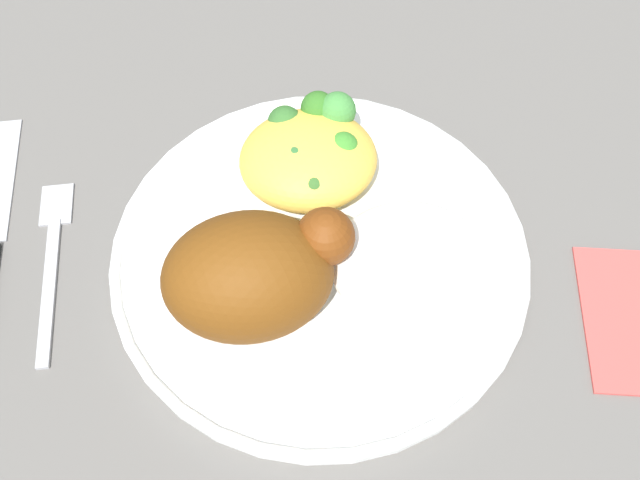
% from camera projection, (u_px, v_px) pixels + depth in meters
% --- Properties ---
extents(ground_plane, '(2.00, 2.00, 0.00)m').
position_uv_depth(ground_plane, '(320.00, 259.00, 0.47)').
color(ground_plane, '#5F5B57').
extents(plate, '(0.28, 0.28, 0.01)m').
position_uv_depth(plate, '(320.00, 253.00, 0.47)').
color(plate, white).
rests_on(plate, ground_plane).
extents(roasted_chicken, '(0.11, 0.08, 0.07)m').
position_uv_depth(roasted_chicken, '(253.00, 274.00, 0.41)').
color(roasted_chicken, brown).
rests_on(roasted_chicken, plate).
extents(rice_pile, '(0.10, 0.09, 0.03)m').
position_uv_depth(rice_pile, '(409.00, 261.00, 0.44)').
color(rice_pile, white).
rests_on(rice_pile, plate).
extents(mac_cheese_with_broccoli, '(0.09, 0.09, 0.05)m').
position_uv_depth(mac_cheese_with_broccoli, '(312.00, 154.00, 0.48)').
color(mac_cheese_with_broccoli, '#F2BB44').
rests_on(mac_cheese_with_broccoli, plate).
extents(fork, '(0.02, 0.14, 0.01)m').
position_uv_depth(fork, '(51.00, 258.00, 0.47)').
color(fork, '#B2B2B7').
rests_on(fork, ground_plane).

